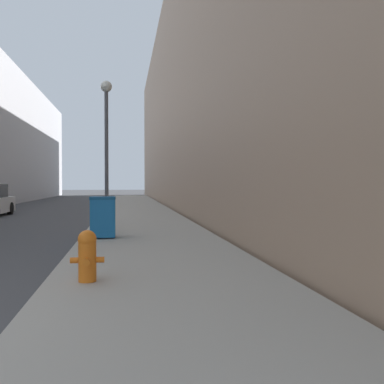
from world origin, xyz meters
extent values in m
cube|color=#9E998E|center=(5.33, 18.00, 0.08)|extent=(3.84, 60.00, 0.16)
cube|color=#9E7F66|center=(13.35, 26.00, 7.31)|extent=(12.00, 60.00, 14.63)
cylinder|color=orange|center=(4.06, 1.95, 0.45)|extent=(0.27, 0.27, 0.60)
sphere|color=orange|center=(4.06, 1.95, 0.80)|extent=(0.29, 0.29, 0.29)
cylinder|color=orange|center=(4.06, 1.95, 0.89)|extent=(0.08, 0.08, 0.06)
cylinder|color=orange|center=(4.06, 1.75, 0.48)|extent=(0.11, 0.12, 0.11)
cylinder|color=orange|center=(3.87, 1.95, 0.48)|extent=(0.12, 0.09, 0.09)
cylinder|color=orange|center=(4.26, 1.95, 0.48)|extent=(0.12, 0.09, 0.09)
cube|color=#19609E|center=(4.04, 7.22, 0.70)|extent=(0.66, 0.61, 1.02)
cube|color=navy|center=(4.04, 7.22, 1.25)|extent=(0.68, 0.63, 0.08)
cylinder|color=black|center=(3.75, 7.48, 0.24)|extent=(0.05, 0.16, 0.16)
cylinder|color=black|center=(4.32, 7.48, 0.24)|extent=(0.05, 0.16, 0.16)
cylinder|color=#4C4C51|center=(4.04, 9.49, 0.28)|extent=(0.23, 0.23, 0.25)
cylinder|color=#4C4C51|center=(4.04, 9.49, 2.41)|extent=(0.12, 0.12, 4.50)
sphere|color=silver|center=(4.04, 9.49, 4.81)|extent=(0.37, 0.37, 0.37)
cylinder|color=black|center=(-1.40, 19.09, 0.32)|extent=(0.24, 0.64, 0.64)
camera|label=1|loc=(4.64, -4.74, 1.67)|focal=40.00mm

